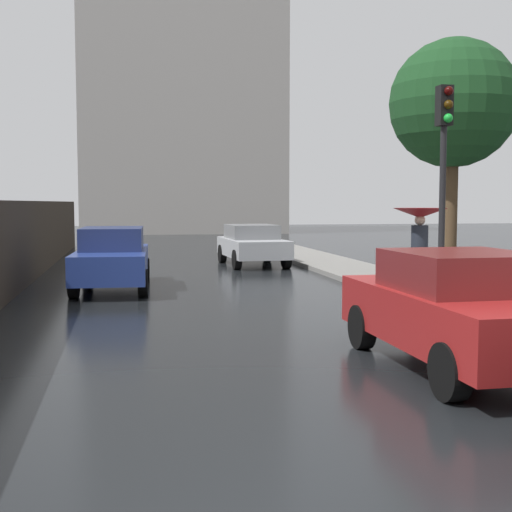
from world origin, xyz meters
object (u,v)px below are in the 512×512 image
(car_blue_far_ahead, at_px, (113,258))
(pedestrian_with_umbrella_near, at_px, (420,224))
(street_tree_mid, at_px, (453,104))
(car_silver_mid_road, at_px, (253,244))
(traffic_light, at_px, (444,154))
(car_red_near_kerb, at_px, (461,309))

(car_blue_far_ahead, xyz_separation_m, pedestrian_with_umbrella_near, (6.68, -3.16, 0.91))
(pedestrian_with_umbrella_near, distance_m, street_tree_mid, 4.69)
(car_silver_mid_road, relative_size, car_blue_far_ahead, 0.85)
(car_blue_far_ahead, distance_m, pedestrian_with_umbrella_near, 7.45)
(car_blue_far_ahead, bearing_deg, street_tree_mid, -179.47)
(street_tree_mid, bearing_deg, traffic_light, -118.60)
(traffic_light, height_order, street_tree_mid, street_tree_mid)
(car_blue_far_ahead, bearing_deg, traffic_light, 143.83)
(pedestrian_with_umbrella_near, distance_m, traffic_light, 2.36)
(car_silver_mid_road, xyz_separation_m, car_blue_far_ahead, (-4.57, -5.57, 0.04))
(car_silver_mid_road, relative_size, traffic_light, 0.95)
(car_blue_far_ahead, height_order, street_tree_mid, street_tree_mid)
(car_silver_mid_road, height_order, car_blue_far_ahead, car_blue_far_ahead)
(car_red_near_kerb, relative_size, traffic_light, 0.98)
(pedestrian_with_umbrella_near, bearing_deg, car_blue_far_ahead, -22.86)
(pedestrian_with_umbrella_near, height_order, street_tree_mid, street_tree_mid)
(car_red_near_kerb, bearing_deg, car_silver_mid_road, 89.50)
(car_red_near_kerb, xyz_separation_m, car_blue_far_ahead, (-4.59, 9.04, -0.00))
(car_silver_mid_road, height_order, traffic_light, traffic_light)
(car_red_near_kerb, distance_m, street_tree_mid, 10.48)
(car_silver_mid_road, bearing_deg, car_blue_far_ahead, -131.72)
(street_tree_mid, bearing_deg, car_blue_far_ahead, 177.92)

